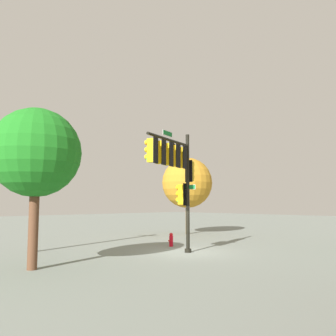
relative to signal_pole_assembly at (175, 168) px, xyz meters
name	(u,v)px	position (x,y,z in m)	size (l,w,h in m)	color
ground_plane	(188,252)	(-1.30, -0.33, -4.50)	(120.00, 120.00, 0.00)	slate
signal_pole_assembly	(175,168)	(0.00, 0.00, 0.00)	(4.70, 2.08, 6.46)	black
utility_pole	(36,183)	(4.58, -6.42, -0.73)	(0.82, 1.70, 7.31)	brown
fire_hydrant	(171,240)	(-2.52, -2.86, -4.09)	(0.33, 0.24, 0.83)	red
tree_near	(36,153)	(6.89, -1.31, 0.22)	(3.69, 3.69, 6.60)	brown
tree_mid	(187,183)	(-9.74, -8.17, -0.10)	(4.37, 4.37, 6.59)	brown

